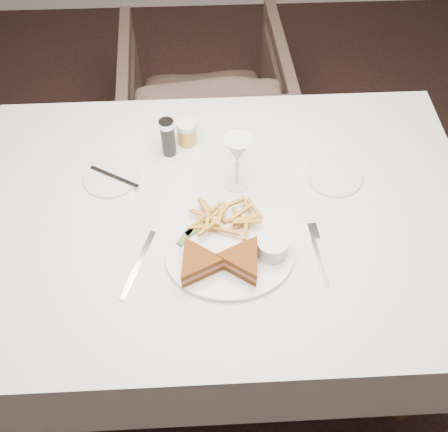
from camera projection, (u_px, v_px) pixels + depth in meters
ground at (282, 392)px, 1.79m from camera, size 5.00×5.00×0.00m
table at (223, 280)px, 1.64m from camera, size 1.38×0.92×0.75m
chair_far at (205, 99)px, 2.20m from camera, size 0.71×0.67×0.70m
table_setting at (225, 219)px, 1.28m from camera, size 0.79×0.63×0.18m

